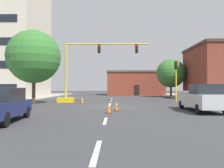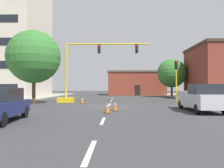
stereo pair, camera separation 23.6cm
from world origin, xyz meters
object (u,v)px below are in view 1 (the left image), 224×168
Objects in this scene: traffic_light_pole_right at (176,72)px; traffic_cone_roadside_b at (82,100)px; traffic_signal_gantry at (78,82)px; traffic_cone_roadside_a at (116,106)px; pickup_truck_silver at (202,98)px; sedan_navy_near_left at (1,105)px; tree_left_near at (34,57)px; traffic_cone_roadside_c at (109,108)px; tree_right_far at (171,73)px.

traffic_cone_roadside_b is (-10.60, -2.03, -3.18)m from traffic_light_pole_right.
traffic_light_pole_right is at bearing 1.27° from traffic_signal_gantry.
traffic_signal_gantry is 13.88× the size of traffic_cone_roadside_a.
traffic_light_pole_right reaches higher than traffic_cone_roadside_a.
sedan_navy_near_left is (-12.18, -5.07, -0.09)m from pickup_truck_silver.
tree_left_near reaches higher than traffic_light_pole_right.
tree_left_near reaches higher than traffic_cone_roadside_c.
tree_right_far is 31.52m from sedan_navy_near_left.
traffic_cone_roadside_b is (5.02, 0.57, -4.60)m from tree_left_near.
tree_right_far reaches higher than sedan_navy_near_left.
traffic_light_pole_right is at bearing 54.62° from traffic_cone_roadside_c.
traffic_cone_roadside_b is 0.93× the size of traffic_cone_roadside_c.
traffic_signal_gantry is at bearing -178.73° from traffic_light_pole_right.
traffic_light_pole_right is 13.36m from traffic_cone_roadside_c.
traffic_light_pole_right is at bearing 48.13° from sedan_navy_near_left.
sedan_navy_near_left is at bearing -157.38° from pickup_truck_silver.
pickup_truck_silver reaches higher than sedan_navy_near_left.
sedan_navy_near_left is 6.49× the size of traffic_cone_roadside_b.
pickup_truck_silver is (14.89, -6.74, -3.98)m from tree_left_near.
traffic_cone_roadside_a reaches higher than traffic_cone_roadside_b.
traffic_cone_roadside_c is at bearing -44.56° from tree_left_near.
pickup_truck_silver is 7.03× the size of traffic_cone_roadside_c.
sedan_navy_near_left is 6.13× the size of traffic_cone_roadside_a.
traffic_signal_gantry is 14.71× the size of traffic_cone_roadside_b.
traffic_cone_roadside_a is at bearing -63.31° from traffic_cone_roadside_b.
traffic_light_pole_right is 0.62× the size of tree_left_near.
traffic_cone_roadside_b is at bearing -131.75° from tree_right_far.
sedan_navy_near_left reaches higher than traffic_cone_roadside_c.
tree_left_near is at bearing -173.55° from traffic_cone_roadside_b.
traffic_signal_gantry is at bearing 83.66° from sedan_navy_near_left.
traffic_light_pole_right is (11.34, 0.25, 1.20)m from traffic_signal_gantry.
traffic_signal_gantry reaches higher than traffic_cone_roadside_a.
tree_right_far is at bearing 60.25° from sedan_navy_near_left.
tree_left_near is 6.84m from traffic_cone_roadside_b.
traffic_cone_roadside_b is 9.09m from traffic_cone_roadside_c.
tree_right_far is (2.64, 12.81, 0.64)m from traffic_light_pole_right.
sedan_navy_near_left is 7.89m from traffic_cone_roadside_a.
tree_left_near reaches higher than traffic_cone_roadside_b.
traffic_cone_roadside_a is 1.47m from traffic_cone_roadside_c.
traffic_cone_roadside_c reaches higher than traffic_cone_roadside_a.
tree_left_near is 12.27m from traffic_cone_roadside_c.
tree_left_near reaches higher than tree_right_far.
sedan_navy_near_left is at bearing -144.68° from traffic_cone_roadside_c.
traffic_cone_roadside_a is at bearing 41.25° from sedan_navy_near_left.
sedan_navy_near_left is (-12.91, -14.41, -2.64)m from traffic_light_pole_right.
traffic_cone_roadside_b is at bearing 6.45° from tree_left_near.
traffic_cone_roadside_a is at bearing -37.45° from tree_left_near.
traffic_cone_roadside_b is at bearing 143.50° from pickup_truck_silver.
sedan_navy_near_left is 6.05× the size of traffic_cone_roadside_c.
traffic_cone_roadside_a is at bearing 178.90° from pickup_truck_silver.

